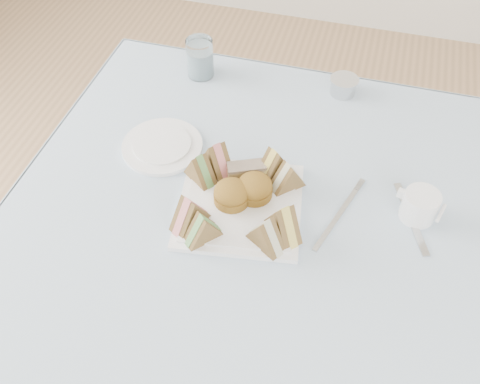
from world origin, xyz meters
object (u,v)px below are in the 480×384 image
(table, at_px, (249,302))
(serving_plate, at_px, (240,206))
(creamer_jug, at_px, (420,206))
(water_glass, at_px, (200,58))

(table, xyz_separation_m, serving_plate, (-0.02, 0.00, 0.38))
(table, distance_m, creamer_jug, 0.53)
(table, relative_size, water_glass, 8.87)
(water_glass, relative_size, creamer_jug, 1.40)
(serving_plate, xyz_separation_m, creamer_jug, (0.35, 0.08, 0.03))
(water_glass, xyz_separation_m, creamer_jug, (0.58, -0.33, -0.02))
(serving_plate, distance_m, creamer_jug, 0.36)
(table, xyz_separation_m, creamer_jug, (0.33, 0.08, 0.41))
(serving_plate, relative_size, water_glass, 2.48)
(water_glass, bearing_deg, table, -59.22)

